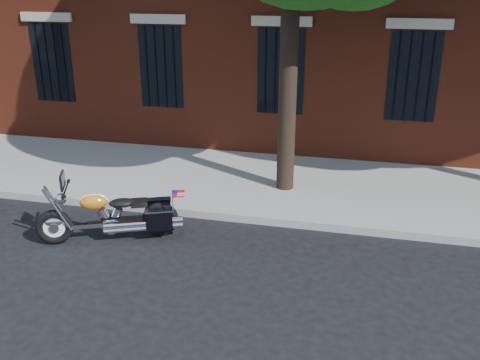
# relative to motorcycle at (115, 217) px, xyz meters

# --- Properties ---
(ground) EXTENTS (120.00, 120.00, 0.00)m
(ground) POSITION_rel_motorcycle_xyz_m (2.02, -0.15, -0.43)
(ground) COLOR black
(ground) RESTS_ON ground
(curb) EXTENTS (40.00, 0.16, 0.15)m
(curb) POSITION_rel_motorcycle_xyz_m (2.02, 1.23, -0.36)
(curb) COLOR gray
(curb) RESTS_ON ground
(sidewalk) EXTENTS (40.00, 3.60, 0.15)m
(sidewalk) POSITION_rel_motorcycle_xyz_m (2.02, 3.11, -0.36)
(sidewalk) COLOR gray
(sidewalk) RESTS_ON ground
(motorcycle) EXTENTS (2.46, 1.33, 1.28)m
(motorcycle) POSITION_rel_motorcycle_xyz_m (0.00, 0.00, 0.00)
(motorcycle) COLOR black
(motorcycle) RESTS_ON ground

